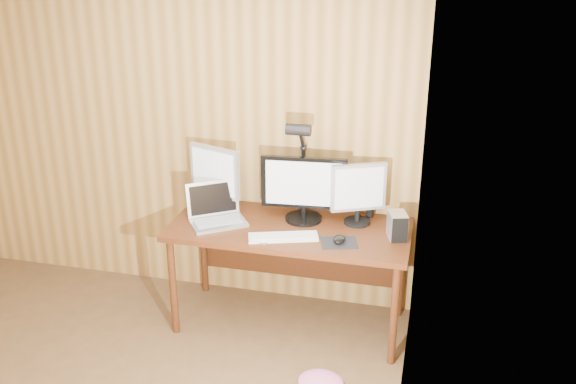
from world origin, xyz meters
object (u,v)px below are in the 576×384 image
at_px(monitor_left, 215,176).
at_px(laptop, 216,212).
at_px(desk, 292,239).
at_px(desk_lamp, 301,154).
at_px(phone, 266,241).
at_px(monitor_right, 358,192).
at_px(monitor_center, 304,188).
at_px(keyboard, 283,237).
at_px(hard_drive, 397,226).
at_px(mouse, 339,240).
at_px(speaker, 370,208).

xyz_separation_m(monitor_left, laptop, (0.07, -0.19, -0.19)).
height_order(desk, desk_lamp, desk_lamp).
distance_m(monitor_left, phone, 0.68).
bearing_deg(monitor_right, monitor_left, 154.63).
bearing_deg(desk, monitor_right, 11.95).
bearing_deg(monitor_center, monitor_left, 171.77).
distance_m(monitor_right, desk_lamp, 0.46).
height_order(monitor_right, keyboard, monitor_right).
bearing_deg(hard_drive, mouse, -172.58).
bearing_deg(desk, desk_lamp, 81.42).
xyz_separation_m(monitor_left, speaker, (1.07, 0.13, -0.18)).
distance_m(mouse, hard_drive, 0.39).
distance_m(speaker, desk_lamp, 0.61).
bearing_deg(keyboard, desk_lamp, 68.71).
bearing_deg(desk, keyboard, -89.97).
relative_size(mouse, speaker, 0.89).
xyz_separation_m(mouse, desk_lamp, (-0.34, 0.38, 0.42)).
bearing_deg(phone, monitor_center, 78.74).
height_order(desk, keyboard, keyboard).
bearing_deg(desk, phone, -106.90).
relative_size(monitor_center, speaker, 4.47).
bearing_deg(laptop, keyboard, -51.78).
height_order(monitor_left, speaker, monitor_left).
xyz_separation_m(desk, desk_lamp, (0.02, 0.15, 0.56)).
relative_size(monitor_center, laptop, 1.27).
bearing_deg(hard_drive, monitor_left, 155.25).
height_order(monitor_left, phone, monitor_left).
distance_m(monitor_center, phone, 0.47).
bearing_deg(hard_drive, desk_lamp, 144.94).
height_order(desk, mouse, mouse).
xyz_separation_m(laptop, speaker, (1.01, 0.32, 0.00)).
distance_m(desk, desk_lamp, 0.58).
relative_size(monitor_right, keyboard, 0.91).
bearing_deg(desk, monitor_left, 170.53).
relative_size(monitor_center, phone, 5.71).
bearing_deg(keyboard, monitor_center, 60.31).
bearing_deg(desk_lamp, laptop, -159.99).
bearing_deg(monitor_left, laptop, -50.91).
relative_size(hard_drive, desk_lamp, 0.25).
xyz_separation_m(hard_drive, speaker, (-0.21, 0.30, -0.02)).
distance_m(desk, monitor_right, 0.56).
height_order(desk, monitor_right, monitor_right).
xyz_separation_m(mouse, phone, (-0.46, -0.09, -0.02)).
bearing_deg(desk, speaker, 24.46).
height_order(monitor_center, laptop, monitor_center).
height_order(laptop, hard_drive, laptop).
xyz_separation_m(monitor_center, speaker, (0.43, 0.17, -0.17)).
relative_size(monitor_left, speaker, 3.57).
bearing_deg(speaker, desk, -155.54).
xyz_separation_m(monitor_center, phone, (-0.16, -0.38, -0.23)).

